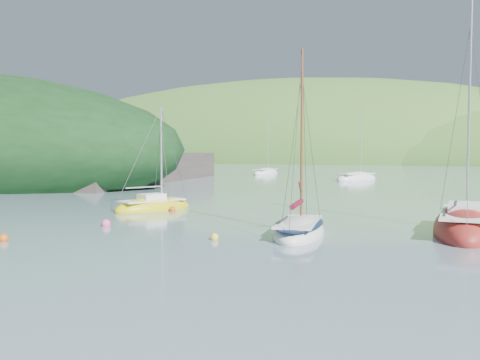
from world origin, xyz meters
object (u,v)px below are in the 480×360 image
at_px(sailboat_yellow, 153,208).
at_px(distant_sloop_a, 357,179).
at_px(sloop_red, 466,228).
at_px(daysailer_white, 299,231).
at_px(distant_sloop_c, 266,173).

bearing_deg(sailboat_yellow, distant_sloop_a, 106.57).
height_order(sailboat_yellow, distant_sloop_a, distant_sloop_a).
xyz_separation_m(sloop_red, distant_sloop_a, (-15.16, 40.99, -0.05)).
xyz_separation_m(daysailer_white, distant_sloop_c, (-25.08, 55.06, -0.05)).
bearing_deg(daysailer_white, distant_sloop_a, 88.64).
bearing_deg(sailboat_yellow, daysailer_white, -1.76).
bearing_deg(daysailer_white, sloop_red, 18.24).
bearing_deg(distant_sloop_c, daysailer_white, -61.21).
bearing_deg(sloop_red, daysailer_white, -153.23).
relative_size(sloop_red, sailboat_yellow, 1.73).
distance_m(sloop_red, distant_sloop_a, 43.70).
bearing_deg(distant_sloop_c, sloop_red, -53.41).
height_order(sloop_red, sailboat_yellow, sloop_red).
relative_size(sloop_red, distant_sloop_a, 1.22).
distance_m(sloop_red, distant_sloop_c, 60.32).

